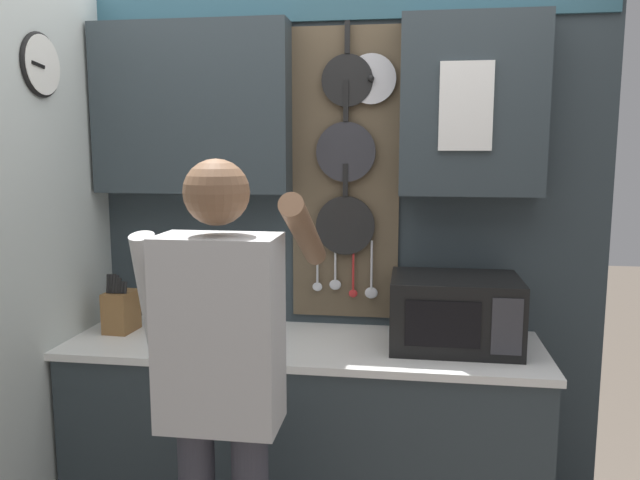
# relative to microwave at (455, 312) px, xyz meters

# --- Properties ---
(base_cabinet_counter) EXTENTS (1.94, 0.60, 0.91)m
(base_cabinet_counter) POSITION_rel_microwave_xyz_m (-0.61, -0.03, -0.60)
(base_cabinet_counter) COLOR #2D383D
(base_cabinet_counter) RESTS_ON ground_plane
(back_wall_unit) EXTENTS (2.51, 0.22, 2.38)m
(back_wall_unit) POSITION_rel_microwave_xyz_m (-0.62, 0.23, 0.44)
(back_wall_unit) COLOR #2D383D
(back_wall_unit) RESTS_ON ground_plane
(side_wall) EXTENTS (0.07, 1.60, 2.38)m
(side_wall) POSITION_rel_microwave_xyz_m (-1.60, -0.44, 0.15)
(side_wall) COLOR silver
(side_wall) RESTS_ON ground_plane
(microwave) EXTENTS (0.50, 0.38, 0.28)m
(microwave) POSITION_rel_microwave_xyz_m (0.00, 0.00, 0.00)
(microwave) COLOR black
(microwave) RESTS_ON base_cabinet_counter
(knife_block) EXTENTS (0.12, 0.16, 0.26)m
(knife_block) POSITION_rel_microwave_xyz_m (-1.42, 0.00, -0.05)
(knife_block) COLOR brown
(knife_block) RESTS_ON base_cabinet_counter
(utensil_crock) EXTENTS (0.10, 0.10, 0.33)m
(utensil_crock) POSITION_rel_microwave_xyz_m (-0.97, 0.00, -0.06)
(utensil_crock) COLOR white
(utensil_crock) RESTS_ON base_cabinet_counter
(person) EXTENTS (0.54, 0.62, 1.67)m
(person) POSITION_rel_microwave_xyz_m (-0.77, -0.63, -0.06)
(person) COLOR #383842
(person) RESTS_ON ground_plane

